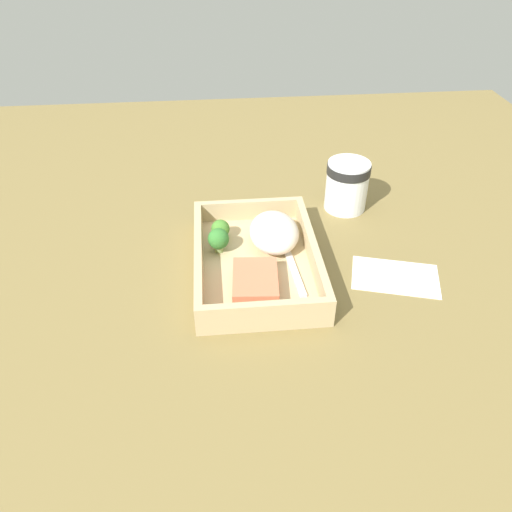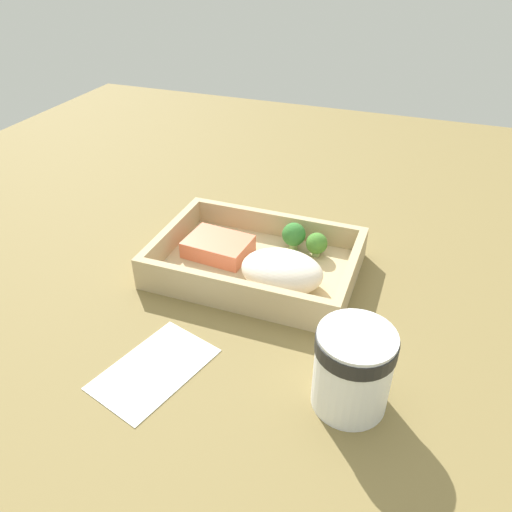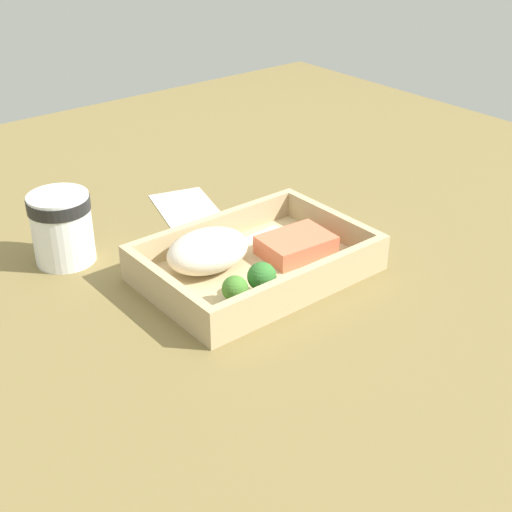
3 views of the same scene
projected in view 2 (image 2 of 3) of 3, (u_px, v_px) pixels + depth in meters
ground_plane at (256, 277)px, 74.16cm from camera, size 160.00×160.00×2.00cm
takeout_tray at (256, 268)px, 73.27cm from camera, size 28.72×19.75×1.20cm
tray_rim at (256, 254)px, 71.90cm from camera, size 28.72×19.75×3.70cm
salmon_fillet at (218, 247)px, 74.60cm from camera, size 9.83×7.53×2.55cm
mashed_potatoes at (282, 271)px, 67.30cm from camera, size 11.33×8.32×4.99cm
broccoli_floret_1 at (294, 235)px, 75.02cm from camera, size 3.57×3.57×4.39cm
broccoli_floret_2 at (317, 244)px, 73.87cm from camera, size 3.21×3.21×3.69cm
fork at (241, 285)px, 68.40cm from camera, size 15.88×2.82×0.44cm
paper_cup at (353, 366)px, 50.66cm from camera, size 8.20×8.20×9.64cm
receipt_slip at (154, 369)px, 57.41cm from camera, size 12.14×15.64×0.24cm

